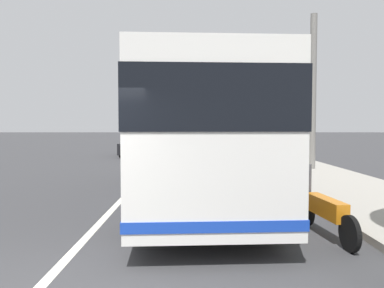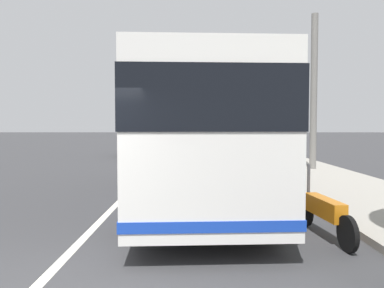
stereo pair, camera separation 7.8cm
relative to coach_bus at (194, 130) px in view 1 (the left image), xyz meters
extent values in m
cube|color=#9E998E|center=(4.07, -4.72, -1.80)|extent=(110.00, 3.60, 0.14)
cube|color=silver|center=(4.07, 1.95, -1.86)|extent=(110.00, 0.16, 0.01)
cube|color=silver|center=(0.00, 0.00, -0.07)|extent=(10.12, 3.10, 2.89)
cube|color=black|center=(0.00, 0.00, 0.51)|extent=(10.16, 3.14, 0.93)
cube|color=#193FB2|center=(0.00, 0.00, -1.27)|extent=(10.15, 3.13, 0.16)
cylinder|color=black|center=(3.13, 1.36, -1.37)|extent=(1.01, 0.35, 1.00)
cylinder|color=black|center=(3.26, -1.03, -1.37)|extent=(1.01, 0.35, 1.00)
cylinder|color=black|center=(-3.26, 1.03, -1.37)|extent=(1.01, 0.35, 1.00)
cylinder|color=black|center=(-3.13, -1.36, -1.37)|extent=(1.01, 0.35, 1.00)
cylinder|color=black|center=(-2.62, -2.24, -1.58)|extent=(0.59, 0.15, 0.58)
cylinder|color=black|center=(-4.24, -2.42, -1.58)|extent=(0.59, 0.15, 0.58)
cube|color=orange|center=(-3.43, -2.33, -1.33)|extent=(1.24, 0.38, 0.32)
cylinder|color=#4C4C51|center=(-2.75, -2.25, -0.98)|extent=(0.06, 0.06, 0.70)
cube|color=black|center=(15.16, 3.55, -1.33)|extent=(4.46, 2.01, 0.71)
cube|color=black|center=(15.32, 3.54, -0.71)|extent=(2.20, 1.72, 0.54)
cylinder|color=black|center=(13.67, 2.88, -1.55)|extent=(0.65, 0.26, 0.64)
cylinder|color=black|center=(13.78, 4.43, -1.55)|extent=(0.65, 0.26, 0.64)
cylinder|color=black|center=(16.54, 2.68, -1.55)|extent=(0.65, 0.26, 0.64)
cylinder|color=black|center=(16.64, 4.23, -1.55)|extent=(0.65, 0.26, 0.64)
cube|color=red|center=(41.22, 3.83, -1.33)|extent=(4.18, 2.05, 0.73)
cube|color=black|center=(41.33, 3.83, -0.74)|extent=(2.18, 1.79, 0.45)
cylinder|color=black|center=(39.92, 2.92, -1.55)|extent=(0.65, 0.26, 0.64)
cylinder|color=black|center=(39.83, 4.58, -1.55)|extent=(0.65, 0.26, 0.64)
cylinder|color=black|center=(42.61, 3.07, -1.55)|extent=(0.65, 0.26, 0.64)
cylinder|color=black|center=(42.51, 4.73, -1.55)|extent=(0.65, 0.26, 0.64)
cylinder|color=slate|center=(6.26, -5.17, 1.50)|extent=(0.28, 0.28, 6.74)
camera|label=1|loc=(-10.18, 0.09, 0.13)|focal=35.78mm
camera|label=2|loc=(-10.18, 0.01, 0.13)|focal=35.78mm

